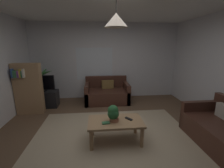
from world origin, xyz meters
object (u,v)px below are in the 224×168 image
(potted_plant_on_table, at_px, (113,113))
(tv_stand, at_px, (43,99))
(couch_under_window, at_px, (107,94))
(tv, at_px, (41,83))
(book_on_table_0, at_px, (106,123))
(potted_palm_corner, at_px, (42,87))
(remote_on_table_0, at_px, (129,119))
(bookshelf_corner, at_px, (28,88))
(pendant_lamp, at_px, (116,20))
(coffee_table, at_px, (115,124))

(potted_plant_on_table, bearing_deg, tv_stand, 134.43)
(couch_under_window, distance_m, tv, 2.07)
(potted_plant_on_table, xyz_separation_m, tv_stand, (-1.97, 2.01, -0.35))
(book_on_table_0, height_order, potted_palm_corner, potted_palm_corner)
(couch_under_window, height_order, remote_on_table_0, couch_under_window)
(remote_on_table_0, relative_size, potted_palm_corner, 0.13)
(tv_stand, relative_size, tv, 1.15)
(bookshelf_corner, bearing_deg, tv, 67.15)
(couch_under_window, distance_m, potted_plant_on_table, 2.28)
(tv, distance_m, pendant_lamp, 3.19)
(book_on_table_0, relative_size, remote_on_table_0, 0.88)
(tv, bearing_deg, tv_stand, 90.00)
(book_on_table_0, bearing_deg, potted_plant_on_table, 26.07)
(coffee_table, xyz_separation_m, potted_palm_corner, (-2.16, 2.45, 0.16))
(couch_under_window, xyz_separation_m, book_on_table_0, (-0.17, -2.33, 0.17))
(bookshelf_corner, height_order, pendant_lamp, pendant_lamp)
(remote_on_table_0, relative_size, pendant_lamp, 0.33)
(couch_under_window, bearing_deg, tv, -172.43)
(tv_stand, bearing_deg, potted_palm_corner, 107.37)
(potted_plant_on_table, bearing_deg, tv, 134.74)
(tv_stand, height_order, potted_palm_corner, potted_palm_corner)
(potted_palm_corner, bearing_deg, book_on_table_0, -52.19)
(potted_palm_corner, bearing_deg, couch_under_window, -5.68)
(book_on_table_0, xyz_separation_m, tv, (-1.83, 2.06, 0.30))
(couch_under_window, height_order, potted_palm_corner, potted_palm_corner)
(couch_under_window, xyz_separation_m, bookshelf_corner, (-2.18, -0.71, 0.44))
(book_on_table_0, relative_size, potted_palm_corner, 0.11)
(book_on_table_0, bearing_deg, tv, 131.57)
(remote_on_table_0, distance_m, tv_stand, 3.02)
(tv_stand, xyz_separation_m, tv, (0.00, -0.02, 0.50))
(couch_under_window, distance_m, coffee_table, 2.24)
(potted_palm_corner, height_order, pendant_lamp, pendant_lamp)
(potted_palm_corner, distance_m, pendant_lamp, 3.69)
(potted_palm_corner, relative_size, bookshelf_corner, 0.91)
(potted_plant_on_table, relative_size, tv, 0.41)
(potted_palm_corner, xyz_separation_m, pendant_lamp, (2.16, -2.45, 1.72))
(coffee_table, bearing_deg, pendant_lamp, 180.00)
(tv, relative_size, potted_palm_corner, 0.61)
(couch_under_window, distance_m, potted_palm_corner, 2.17)
(couch_under_window, relative_size, coffee_table, 1.37)
(couch_under_window, bearing_deg, book_on_table_0, -94.24)
(coffee_table, distance_m, bookshelf_corner, 2.71)
(bookshelf_corner, bearing_deg, book_on_table_0, -38.83)
(couch_under_window, distance_m, tv_stand, 2.01)
(coffee_table, xyz_separation_m, potted_plant_on_table, (-0.05, -0.02, 0.24))
(book_on_table_0, relative_size, bookshelf_corner, 0.10)
(book_on_table_0, height_order, tv_stand, tv_stand)
(tv, bearing_deg, book_on_table_0, -48.43)
(couch_under_window, xyz_separation_m, potted_palm_corner, (-2.14, 0.21, 0.25))
(book_on_table_0, bearing_deg, coffee_table, 24.86)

